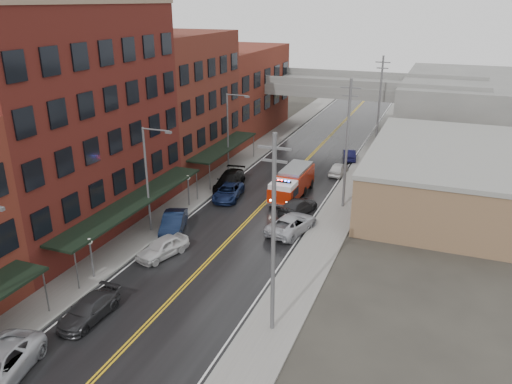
% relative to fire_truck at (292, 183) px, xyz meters
% --- Properties ---
extents(road, '(11.00, 160.00, 0.02)m').
position_rel_fire_truck_xyz_m(road, '(-1.88, -5.89, -1.48)').
color(road, black).
rests_on(road, ground).
extents(sidewalk_left, '(3.00, 160.00, 0.15)m').
position_rel_fire_truck_xyz_m(sidewalk_left, '(-9.18, -5.89, -1.41)').
color(sidewalk_left, slate).
rests_on(sidewalk_left, ground).
extents(sidewalk_right, '(3.00, 160.00, 0.15)m').
position_rel_fire_truck_xyz_m(sidewalk_right, '(5.42, -5.89, -1.41)').
color(sidewalk_right, slate).
rests_on(sidewalk_right, ground).
extents(curb_left, '(0.30, 160.00, 0.15)m').
position_rel_fire_truck_xyz_m(curb_left, '(-7.53, -5.89, -1.41)').
color(curb_left, gray).
rests_on(curb_left, ground).
extents(curb_right, '(0.30, 160.00, 0.15)m').
position_rel_fire_truck_xyz_m(curb_right, '(3.77, -5.89, -1.41)').
color(curb_right, gray).
rests_on(curb_right, ground).
extents(brick_building_b, '(9.00, 20.00, 18.00)m').
position_rel_fire_truck_xyz_m(brick_building_b, '(-15.18, -12.89, 7.51)').
color(brick_building_b, '#581E17').
rests_on(brick_building_b, ground).
extents(brick_building_c, '(9.00, 15.00, 15.00)m').
position_rel_fire_truck_xyz_m(brick_building_c, '(-15.18, 4.61, 6.01)').
color(brick_building_c, maroon).
rests_on(brick_building_c, ground).
extents(brick_building_far, '(9.00, 20.00, 12.00)m').
position_rel_fire_truck_xyz_m(brick_building_far, '(-15.18, 22.11, 4.51)').
color(brick_building_far, maroon).
rests_on(brick_building_far, ground).
extents(tan_building, '(14.00, 22.00, 5.00)m').
position_rel_fire_truck_xyz_m(tan_building, '(14.12, 4.11, 1.01)').
color(tan_building, '#825D46').
rests_on(tan_building, ground).
extents(right_far_block, '(18.00, 30.00, 8.00)m').
position_rel_fire_truck_xyz_m(right_far_block, '(16.12, 34.11, 2.51)').
color(right_far_block, slate).
rests_on(right_far_block, ground).
extents(awning_1, '(2.60, 18.00, 3.09)m').
position_rel_fire_truck_xyz_m(awning_1, '(-9.37, -12.89, 1.50)').
color(awning_1, black).
rests_on(awning_1, ground).
extents(awning_2, '(2.60, 13.00, 3.09)m').
position_rel_fire_truck_xyz_m(awning_2, '(-9.37, 4.61, 1.50)').
color(awning_2, black).
rests_on(awning_2, ground).
extents(globe_lamp_1, '(0.44, 0.44, 3.12)m').
position_rel_fire_truck_xyz_m(globe_lamp_1, '(-8.28, -19.89, 0.82)').
color(globe_lamp_1, '#59595B').
rests_on(globe_lamp_1, ground).
extents(globe_lamp_2, '(0.44, 0.44, 3.12)m').
position_rel_fire_truck_xyz_m(globe_lamp_2, '(-8.28, -5.89, 0.82)').
color(globe_lamp_2, '#59595B').
rests_on(globe_lamp_2, ground).
extents(street_lamp_1, '(2.64, 0.22, 9.00)m').
position_rel_fire_truck_xyz_m(street_lamp_1, '(-8.43, -11.89, 3.70)').
color(street_lamp_1, '#59595B').
rests_on(street_lamp_1, ground).
extents(street_lamp_2, '(2.64, 0.22, 9.00)m').
position_rel_fire_truck_xyz_m(street_lamp_2, '(-8.43, 4.11, 3.70)').
color(street_lamp_2, '#59595B').
rests_on(street_lamp_2, ground).
extents(utility_pole_0, '(1.80, 0.24, 12.00)m').
position_rel_fire_truck_xyz_m(utility_pole_0, '(5.32, -20.89, 4.82)').
color(utility_pole_0, '#59595B').
rests_on(utility_pole_0, ground).
extents(utility_pole_1, '(1.80, 0.24, 12.00)m').
position_rel_fire_truck_xyz_m(utility_pole_1, '(5.32, -0.89, 4.82)').
color(utility_pole_1, '#59595B').
rests_on(utility_pole_1, ground).
extents(utility_pole_2, '(1.80, 0.24, 12.00)m').
position_rel_fire_truck_xyz_m(utility_pole_2, '(5.32, 19.11, 4.82)').
color(utility_pole_2, '#59595B').
rests_on(utility_pole_2, ground).
extents(overpass, '(40.00, 10.00, 7.50)m').
position_rel_fire_truck_xyz_m(overpass, '(-1.88, 26.11, 4.50)').
color(overpass, slate).
rests_on(overpass, ground).
extents(fire_truck, '(3.19, 7.59, 2.75)m').
position_rel_fire_truck_xyz_m(fire_truck, '(0.00, 0.00, 0.00)').
color(fire_truck, '#931B06').
rests_on(fire_truck, ground).
extents(parked_car_left_3, '(1.95, 4.59, 1.32)m').
position_rel_fire_truck_xyz_m(parked_car_left_3, '(-5.48, -23.87, -0.83)').
color(parked_car_left_3, '#29292C').
rests_on(parked_car_left_3, ground).
extents(parked_car_left_4, '(3.02, 4.71, 1.49)m').
position_rel_fire_truck_xyz_m(parked_car_left_4, '(-5.48, -15.27, -0.74)').
color(parked_car_left_4, silver).
rests_on(parked_car_left_4, ground).
extents(parked_car_left_5, '(3.23, 5.16, 1.60)m').
position_rel_fire_truck_xyz_m(parked_car_left_5, '(-6.88, -11.20, -0.69)').
color(parked_car_left_5, black).
rests_on(parked_car_left_5, ground).
extents(parked_car_left_6, '(3.04, 5.28, 1.39)m').
position_rel_fire_truck_xyz_m(parked_car_left_6, '(-5.67, -2.69, -0.80)').
color(parked_car_left_6, '#111D41').
rests_on(parked_car_left_6, ground).
extents(parked_car_left_7, '(3.15, 6.03, 1.67)m').
position_rel_fire_truck_xyz_m(parked_car_left_7, '(-6.70, -0.05, -0.66)').
color(parked_car_left_7, black).
rests_on(parked_car_left_7, ground).
extents(parked_car_right_0, '(3.74, 5.90, 1.52)m').
position_rel_fire_truck_xyz_m(parked_car_right_0, '(2.41, -7.69, -0.73)').
color(parked_car_right_0, '#ABADB4').
rests_on(parked_car_right_0, ground).
extents(parked_car_right_1, '(3.08, 5.17, 1.41)m').
position_rel_fire_truck_xyz_m(parked_car_right_1, '(1.76, -3.77, -0.79)').
color(parked_car_right_1, '#252628').
rests_on(parked_car_right_1, ground).
extents(parked_car_right_2, '(1.72, 4.01, 1.35)m').
position_rel_fire_truck_xyz_m(parked_car_right_2, '(2.87, 8.29, -0.81)').
color(parked_car_right_2, silver).
rests_on(parked_car_right_2, ground).
extents(parked_car_right_3, '(2.37, 4.28, 1.34)m').
position_rel_fire_truck_xyz_m(parked_car_right_3, '(2.88, 14.27, -0.82)').
color(parked_car_right_3, black).
rests_on(parked_car_right_3, ground).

